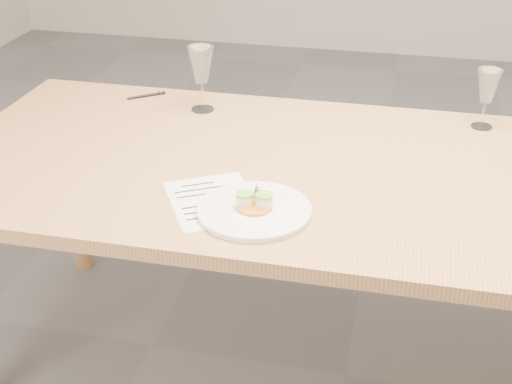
% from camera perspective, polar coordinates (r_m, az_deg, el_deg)
% --- Properties ---
extents(ground, '(7.00, 7.00, 0.00)m').
position_cam_1_polar(ground, '(2.42, 7.12, -14.34)').
color(ground, slate).
rests_on(ground, ground).
extents(dining_table, '(2.40, 1.00, 0.75)m').
position_cam_1_polar(dining_table, '(2.02, 8.27, -0.03)').
color(dining_table, tan).
rests_on(dining_table, ground).
extents(dinner_plate, '(0.29, 0.29, 0.07)m').
position_cam_1_polar(dinner_plate, '(1.76, -0.13, -1.40)').
color(dinner_plate, white).
rests_on(dinner_plate, dining_table).
extents(recipe_sheet, '(0.32, 0.34, 0.00)m').
position_cam_1_polar(recipe_sheet, '(1.83, -3.46, -0.69)').
color(recipe_sheet, white).
rests_on(recipe_sheet, dining_table).
extents(ballpoint_pen, '(0.11, 0.09, 0.01)m').
position_cam_1_polar(ballpoint_pen, '(2.52, -8.74, 7.64)').
color(ballpoint_pen, black).
rests_on(ballpoint_pen, dining_table).
extents(wine_glass_0, '(0.09, 0.09, 0.21)m').
position_cam_1_polar(wine_glass_0, '(2.34, -4.41, 10.00)').
color(wine_glass_0, white).
rests_on(wine_glass_0, dining_table).
extents(wine_glass_1, '(0.08, 0.08, 0.19)m').
position_cam_1_polar(wine_glass_1, '(2.31, 18.05, 7.96)').
color(wine_glass_1, white).
rests_on(wine_glass_1, dining_table).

